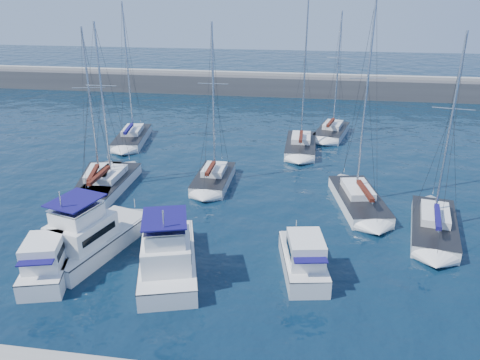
# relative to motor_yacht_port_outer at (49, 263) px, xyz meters

# --- Properties ---
(ground) EXTENTS (220.00, 220.00, 0.00)m
(ground) POSITION_rel_motor_yacht_port_outer_xyz_m (9.07, 3.37, -0.94)
(ground) COLOR black
(ground) RESTS_ON ground
(breakwater) EXTENTS (160.00, 6.00, 4.45)m
(breakwater) POSITION_rel_motor_yacht_port_outer_xyz_m (9.07, 55.37, 0.11)
(breakwater) COLOR #424244
(breakwater) RESTS_ON ground
(motor_yacht_port_outer) EXTENTS (3.95, 6.22, 3.20)m
(motor_yacht_port_outer) POSITION_rel_motor_yacht_port_outer_xyz_m (0.00, 0.00, 0.00)
(motor_yacht_port_outer) COLOR white
(motor_yacht_port_outer) RESTS_ON ground
(motor_yacht_port_inner) EXTENTS (5.50, 8.95, 4.69)m
(motor_yacht_port_inner) POSITION_rel_motor_yacht_port_outer_xyz_m (1.31, 2.99, 0.19)
(motor_yacht_port_inner) COLOR white
(motor_yacht_port_inner) RESTS_ON ground
(motor_yacht_stbd_inner) EXTENTS (5.59, 8.99, 4.69)m
(motor_yacht_stbd_inner) POSITION_rel_motor_yacht_port_outer_xyz_m (7.09, 1.48, 0.19)
(motor_yacht_stbd_inner) COLOR white
(motor_yacht_stbd_inner) RESTS_ON ground
(motor_yacht_stbd_outer) EXTENTS (3.44, 6.30, 3.20)m
(motor_yacht_stbd_outer) POSITION_rel_motor_yacht_port_outer_xyz_m (15.41, 2.69, -0.00)
(motor_yacht_stbd_outer) COLOR white
(motor_yacht_stbd_outer) RESTS_ON ground
(sailboat_mid_a) EXTENTS (4.99, 8.96, 13.99)m
(sailboat_mid_a) POSITION_rel_motor_yacht_port_outer_xyz_m (-2.93, 13.46, -0.43)
(sailboat_mid_a) COLOR white
(sailboat_mid_a) RESTS_ON ground
(sailboat_mid_b) EXTENTS (3.09, 8.88, 14.42)m
(sailboat_mid_b) POSITION_rel_motor_yacht_port_outer_xyz_m (-1.90, 13.17, -0.43)
(sailboat_mid_b) COLOR white
(sailboat_mid_b) RESTS_ON ground
(sailboat_mid_c) EXTENTS (2.99, 6.77, 14.32)m
(sailboat_mid_c) POSITION_rel_motor_yacht_port_outer_xyz_m (7.00, 15.86, -0.41)
(sailboat_mid_c) COLOR white
(sailboat_mid_c) RESTS_ON ground
(sailboat_mid_d) EXTENTS (4.69, 8.83, 16.41)m
(sailboat_mid_d) POSITION_rel_motor_yacht_port_outer_xyz_m (19.59, 13.22, -0.41)
(sailboat_mid_d) COLOR white
(sailboat_mid_d) RESTS_ON ground
(sailboat_mid_e) EXTENTS (4.56, 8.81, 14.37)m
(sailboat_mid_e) POSITION_rel_motor_yacht_port_outer_xyz_m (24.63, 9.41, -0.43)
(sailboat_mid_e) COLOR white
(sailboat_mid_e) RESTS_ON ground
(sailboat_back_a) EXTENTS (4.27, 8.71, 15.50)m
(sailboat_back_a) POSITION_rel_motor_yacht_port_outer_xyz_m (-4.79, 26.72, -0.41)
(sailboat_back_a) COLOR white
(sailboat_back_a) RESTS_ON ground
(sailboat_back_b) EXTENTS (3.16, 8.14, 16.23)m
(sailboat_back_b) POSITION_rel_motor_yacht_port_outer_xyz_m (14.49, 26.68, -0.41)
(sailboat_back_b) COLOR white
(sailboat_back_b) RESTS_ON ground
(sailboat_back_c) EXTENTS (4.60, 7.65, 14.47)m
(sailboat_back_c) POSITION_rel_motor_yacht_port_outer_xyz_m (18.00, 32.46, -0.41)
(sailboat_back_c) COLOR white
(sailboat_back_c) RESTS_ON ground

